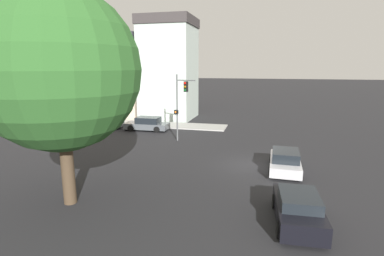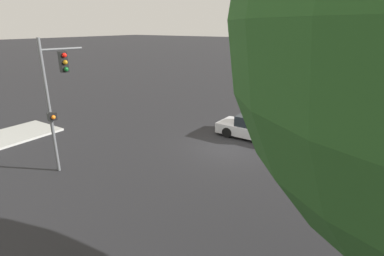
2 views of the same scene
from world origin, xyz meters
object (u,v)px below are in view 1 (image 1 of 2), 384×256
street_tree (59,70)px  parked_car_1 (105,122)px  crossing_car_1 (285,161)px  crossing_car_0 (298,209)px  parked_car_2 (69,120)px  parked_car_3 (31,119)px  traffic_signal (181,99)px  parked_car_0 (147,124)px

street_tree → parked_car_1: bearing=24.8°
crossing_car_1 → crossing_car_0: bearing=-177.1°
street_tree → parked_car_2: bearing=36.2°
parked_car_3 → crossing_car_1: bearing=161.4°
crossing_car_0 → traffic_signal: bearing=32.0°
street_tree → parked_car_1: (17.08, 7.91, -5.84)m
crossing_car_0 → parked_car_0: 21.42m
street_tree → crossing_car_1: street_tree is taller
street_tree → crossing_car_0: (0.63, -10.81, -5.82)m
traffic_signal → parked_car_0: traffic_signal is taller
street_tree → parked_car_0: street_tree is taller
street_tree → parked_car_3: 25.05m
parked_car_2 → street_tree: bearing=128.1°
traffic_signal → parked_car_2: size_ratio=1.49×
parked_car_0 → parked_car_1: bearing=-1.2°
parked_car_3 → traffic_signal: bearing=169.6°
street_tree → crossing_car_0: 12.29m
parked_car_2 → parked_car_0: bearing=-177.6°
parked_car_0 → parked_car_3: 14.58m
street_tree → parked_car_2: size_ratio=2.56×
parked_car_0 → parked_car_1: parked_car_0 is taller
parked_car_0 → parked_car_3: size_ratio=1.16×
crossing_car_1 → parked_car_1: (9.56, 18.54, 0.03)m
crossing_car_1 → parked_car_3: (9.42, 28.13, -0.00)m
parked_car_1 → parked_car_2: parked_car_2 is taller
traffic_signal → parked_car_1: traffic_signal is taller
crossing_car_0 → parked_car_2: (16.37, 23.25, -0.03)m
street_tree → parked_car_2: 21.86m
traffic_signal → parked_car_1: bearing=-99.2°
parked_car_0 → street_tree: bearing=98.5°
parked_car_0 → parked_car_3: (-0.14, 14.58, -0.03)m
parked_car_0 → parked_car_2: parked_car_0 is taller
crossing_car_1 → parked_car_1: bearing=64.2°
crossing_car_0 → street_tree: bearing=90.4°
parked_car_3 → street_tree: bearing=135.8°
traffic_signal → parked_car_3: traffic_signal is taller
street_tree → parked_car_0: size_ratio=2.20×
traffic_signal → parked_car_0: (3.66, 4.80, -3.20)m
parked_car_1 → parked_car_3: (-0.14, 9.58, -0.03)m
crossing_car_1 → parked_car_1: 20.86m
crossing_car_1 → parked_car_0: size_ratio=0.94×
crossing_car_0 → crossing_car_1: (6.89, 0.17, -0.05)m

